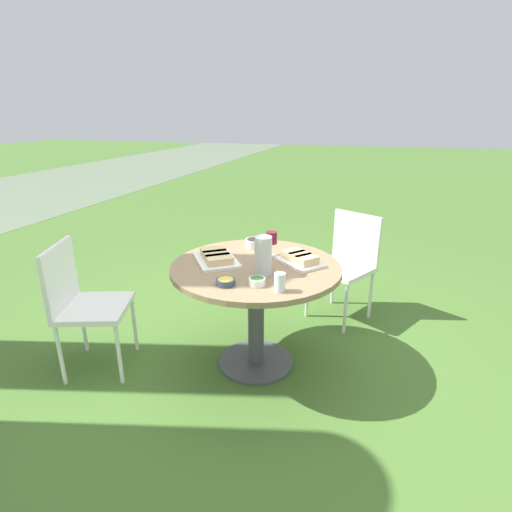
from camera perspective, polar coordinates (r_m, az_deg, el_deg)
The scene contains 13 objects.
ground_plane at distance 2.94m, azimuth 0.00°, elevation -14.92°, with size 40.00×40.00×0.00m, color #446B2B.
dining_table at distance 2.64m, azimuth 0.00°, elevation -3.99°, with size 1.11×1.11×0.74m.
chair_near_left at distance 3.43m, azimuth 12.87°, elevation -0.26°, with size 0.58×0.59×0.89m.
chair_near_right at distance 2.88m, azimuth -23.68°, elevation -5.50°, with size 0.55×0.54×0.89m.
water_pitcher at distance 2.39m, azimuth 1.04°, elevation 0.06°, with size 0.11×0.10×0.24m.
wine_glass at distance 2.71m, azimuth 2.23°, elevation 2.51°, with size 0.08×0.08×0.17m.
platter_bread_main at distance 2.64m, azimuth -5.69°, elevation -0.23°, with size 0.43×0.41×0.06m.
platter_charcuterie at distance 2.61m, azimuth 6.27°, elevation -0.42°, with size 0.35×0.36×0.07m.
bowl_fries at distance 2.29m, azimuth -4.35°, elevation -3.66°, with size 0.11×0.11×0.04m.
bowl_salad at distance 2.27m, azimuth 0.14°, elevation -3.60°, with size 0.10×0.10×0.05m.
bowl_olives at distance 2.91m, azimuth -0.14°, elevation 1.92°, with size 0.14×0.14×0.06m.
cup_water_near at distance 2.19m, azimuth 3.41°, elevation -3.78°, with size 0.06×0.06×0.11m.
handbag at distance 3.80m, azimuth -0.91°, elevation -4.17°, with size 0.30×0.14×0.37m.
Camera 1 is at (-2.31, -0.69, 1.67)m, focal length 28.00 mm.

